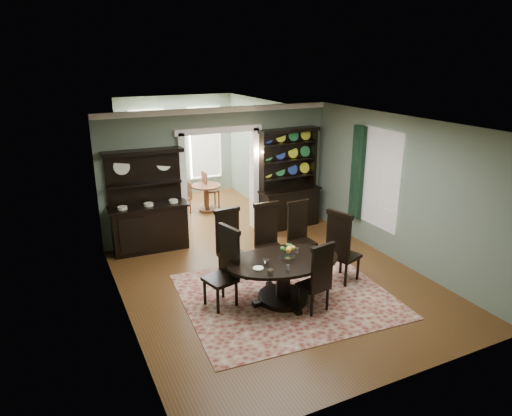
# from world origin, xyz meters

# --- Properties ---
(room) EXTENTS (5.51, 6.01, 3.01)m
(room) POSITION_xyz_m (0.00, 0.04, 1.58)
(room) COLOR #583A17
(room) RESTS_ON ground
(parlor) EXTENTS (3.51, 3.50, 3.01)m
(parlor) POSITION_xyz_m (0.00, 5.53, 1.52)
(parlor) COLOR #583A17
(parlor) RESTS_ON ground
(doorway_trim) EXTENTS (2.08, 0.25, 2.57)m
(doorway_trim) POSITION_xyz_m (0.00, 3.00, 1.62)
(doorway_trim) COLOR white
(doorway_trim) RESTS_ON floor
(right_window) EXTENTS (0.15, 1.47, 2.12)m
(right_window) POSITION_xyz_m (2.69, 0.93, 1.60)
(right_window) COLOR white
(right_window) RESTS_ON wall_right
(wall_sconce) EXTENTS (0.27, 0.21, 0.21)m
(wall_sconce) POSITION_xyz_m (0.95, 2.85, 1.89)
(wall_sconce) COLOR #CA8035
(wall_sconce) RESTS_ON back_wall_right
(rug) EXTENTS (3.76, 3.31, 0.01)m
(rug) POSITION_xyz_m (-0.07, -0.39, 0.01)
(rug) COLOR maroon
(rug) RESTS_ON floor
(dining_table) EXTENTS (2.07, 1.97, 0.78)m
(dining_table) POSITION_xyz_m (-0.19, -0.50, 0.55)
(dining_table) COLOR black
(dining_table) RESTS_ON rug
(centerpiece) EXTENTS (1.36, 0.87, 0.22)m
(centerpiece) POSITION_xyz_m (-0.11, -0.49, 0.85)
(centerpiece) COLOR white
(centerpiece) RESTS_ON dining_table
(chair_far_left) EXTENTS (0.54, 0.52, 1.37)m
(chair_far_left) POSITION_xyz_m (-0.68, 0.74, 0.72)
(chair_far_left) COLOR black
(chair_far_left) RESTS_ON rug
(chair_far_mid) EXTENTS (0.54, 0.50, 1.39)m
(chair_far_mid) POSITION_xyz_m (0.12, 0.71, 0.73)
(chair_far_mid) COLOR black
(chair_far_mid) RESTS_ON rug
(chair_far_right) EXTENTS (0.51, 0.48, 1.31)m
(chair_far_right) POSITION_xyz_m (0.86, 0.74, 0.69)
(chair_far_right) COLOR black
(chair_far_right) RESTS_ON rug
(chair_end_left) EXTENTS (0.60, 0.62, 1.40)m
(chair_end_left) POSITION_xyz_m (-1.13, -0.16, 0.73)
(chair_end_left) COLOR black
(chair_end_left) RESTS_ON rug
(chair_end_right) EXTENTS (0.64, 0.66, 1.43)m
(chair_end_right) POSITION_xyz_m (1.10, -0.36, 0.75)
(chair_end_right) COLOR black
(chair_end_right) RESTS_ON rug
(chair_near) EXTENTS (0.53, 0.51, 1.25)m
(chair_near) POSITION_xyz_m (0.13, -1.08, 0.66)
(chair_near) COLOR black
(chair_near) RESTS_ON rug
(sideboard) EXTENTS (1.71, 0.66, 2.22)m
(sideboard) POSITION_xyz_m (-1.77, 2.74, 0.78)
(sideboard) COLOR black
(sideboard) RESTS_ON floor
(welsh_dresser) EXTENTS (1.59, 0.65, 2.44)m
(welsh_dresser) POSITION_xyz_m (1.72, 2.73, 0.89)
(welsh_dresser) COLOR black
(welsh_dresser) RESTS_ON floor
(parlor_table) EXTENTS (0.80, 0.80, 0.74)m
(parlor_table) POSITION_xyz_m (0.24, 4.66, 0.48)
(parlor_table) COLOR #5D2F1A
(parlor_table) RESTS_ON parlor_floor
(parlor_chair_left) EXTENTS (0.37, 0.37, 0.88)m
(parlor_chair_left) POSITION_xyz_m (-0.32, 4.73, 0.47)
(parlor_chair_left) COLOR #5D2F1A
(parlor_chair_left) RESTS_ON parlor_floor
(parlor_chair_right) EXTENTS (0.44, 0.44, 1.06)m
(parlor_chair_right) POSITION_xyz_m (0.39, 4.89, 0.57)
(parlor_chair_right) COLOR #5D2F1A
(parlor_chair_right) RESTS_ON parlor_floor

